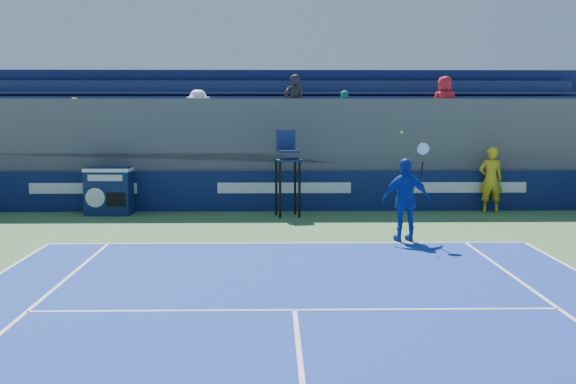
{
  "coord_description": "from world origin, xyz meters",
  "views": [
    {
      "loc": [
        -0.32,
        -4.45,
        3.15
      ],
      "look_at": [
        0.0,
        11.5,
        1.25
      ],
      "focal_mm": 45.0,
      "sensor_mm": 36.0,
      "label": 1
    }
  ],
  "objects_px": {
    "ball_person": "(491,180)",
    "match_clock": "(109,190)",
    "umpire_chair": "(287,163)",
    "tennis_player": "(406,200)"
  },
  "relations": [
    {
      "from": "ball_person",
      "to": "tennis_player",
      "type": "distance_m",
      "value": 5.68
    },
    {
      "from": "umpire_chair",
      "to": "tennis_player",
      "type": "bearing_deg",
      "value": -55.68
    },
    {
      "from": "tennis_player",
      "to": "umpire_chair",
      "type": "bearing_deg",
      "value": 124.32
    },
    {
      "from": "ball_person",
      "to": "match_clock",
      "type": "height_order",
      "value": "ball_person"
    },
    {
      "from": "match_clock",
      "to": "umpire_chair",
      "type": "bearing_deg",
      "value": -4.37
    },
    {
      "from": "ball_person",
      "to": "umpire_chair",
      "type": "xyz_separation_m",
      "value": [
        -6.05,
        -0.65,
        0.54
      ]
    },
    {
      "from": "tennis_player",
      "to": "ball_person",
      "type": "bearing_deg",
      "value": 53.67
    },
    {
      "from": "match_clock",
      "to": "umpire_chair",
      "type": "xyz_separation_m",
      "value": [
        5.19,
        -0.4,
        0.79
      ]
    },
    {
      "from": "ball_person",
      "to": "tennis_player",
      "type": "relative_size",
      "value": 0.76
    },
    {
      "from": "umpire_chair",
      "to": "tennis_player",
      "type": "distance_m",
      "value": 4.79
    }
  ]
}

